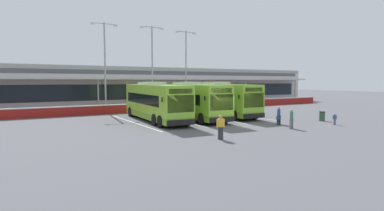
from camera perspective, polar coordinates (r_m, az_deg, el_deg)
ground_plane at (r=27.22m, az=6.22°, el=-3.65°), size 200.00×200.00×0.00m
terminal_building at (r=51.08m, az=-12.21°, el=3.47°), size 70.00×13.00×6.00m
red_barrier_wall at (r=39.64m, az=-6.45°, el=-0.29°), size 60.00×0.40×1.10m
coach_bus_leftmost at (r=30.24m, az=-6.81°, el=0.56°), size 3.60×12.30×3.78m
coach_bus_left_centre at (r=31.85m, az=-0.25°, el=0.79°), size 3.60×12.30×3.78m
coach_bus_centre at (r=34.90m, az=5.26°, el=1.10°), size 3.60×12.30×3.78m
bay_stripe_far_west at (r=29.51m, az=-10.83°, el=-3.06°), size 0.14×13.00×0.01m
bay_stripe_west at (r=31.17m, az=-3.54°, el=-2.59°), size 0.14×13.00×0.01m
bay_stripe_mid_west at (r=33.28m, az=2.91°, el=-2.13°), size 0.14×13.00×0.01m
bay_stripe_centre at (r=35.76m, az=8.53°, el=-1.72°), size 0.14×13.00×0.01m
pedestrian_with_handbag at (r=28.34m, az=15.71°, el=-1.72°), size 0.63×0.48×1.62m
pedestrian_in_dark_coat at (r=26.25m, az=17.89°, el=-2.22°), size 0.44×0.45×1.62m
pedestrian_child at (r=30.05m, az=24.84°, el=-2.23°), size 0.28×0.27×1.00m
pedestrian_near_bin at (r=20.48m, az=5.30°, el=-3.86°), size 0.53×0.40×1.62m
lamp_post_west at (r=39.79m, az=-15.77°, el=7.85°), size 3.24×0.28×11.00m
lamp_post_centre at (r=41.14m, az=-7.35°, el=7.87°), size 3.24×0.28×11.00m
lamp_post_east at (r=44.72m, az=-1.13°, el=7.63°), size 3.24×0.28×11.00m
litter_bin at (r=32.47m, az=22.87°, el=-1.83°), size 0.54×0.54×0.93m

